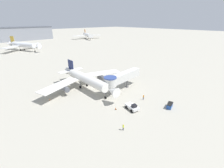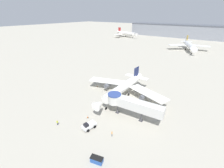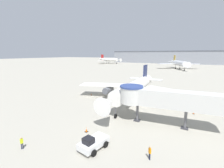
{
  "view_description": "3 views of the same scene",
  "coord_description": "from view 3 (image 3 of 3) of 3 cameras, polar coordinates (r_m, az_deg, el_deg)",
  "views": [
    {
      "loc": [
        -29.59,
        -42.45,
        22.81
      ],
      "look_at": [
        2.31,
        -8.1,
        2.79
      ],
      "focal_mm": 24.0,
      "sensor_mm": 36.0,
      "label": 1
    },
    {
      "loc": [
        22.18,
        -42.5,
        28.51
      ],
      "look_at": [
        -7.01,
        -1.47,
        4.54
      ],
      "focal_mm": 24.0,
      "sensor_mm": 36.0,
      "label": 2
    },
    {
      "loc": [
        8.5,
        -34.45,
        11.9
      ],
      "look_at": [
        -7.41,
        -3.22,
        4.83
      ],
      "focal_mm": 24.0,
      "sensor_mm": 36.0,
      "label": 3
    }
  ],
  "objects": [
    {
      "name": "ground_plane",
      "position": [
        37.42,
        12.54,
        -7.42
      ],
      "size": [
        800.0,
        800.0,
        0.0
      ],
      "primitive_type": "plane",
      "color": "#A8A393"
    },
    {
      "name": "main_airplane",
      "position": [
        37.17,
        8.47,
        -1.48
      ],
      "size": [
        33.09,
        28.22,
        8.67
      ],
      "rotation": [
        0.0,
        0.0,
        0.0
      ],
      "color": "white",
      "rests_on": "ground_plane"
    },
    {
      "name": "jet_bridge",
      "position": [
        26.24,
        18.51,
        -5.09
      ],
      "size": [
        17.12,
        4.65,
        6.4
      ],
      "rotation": [
        0.0,
        0.0,
        0.09
      ],
      "color": "silver",
      "rests_on": "ground_plane"
    },
    {
      "name": "pushback_tug_white",
      "position": [
        20.52,
        -7.2,
        -21.29
      ],
      "size": [
        2.9,
        4.29,
        1.9
      ],
      "rotation": [
        0.0,
        0.0,
        -0.19
      ],
      "color": "silver",
      "rests_on": "ground_plane"
    },
    {
      "name": "traffic_cone_port_wing",
      "position": [
        44.22,
        -7.88,
        -3.94
      ],
      "size": [
        0.35,
        0.35,
        0.59
      ],
      "color": "black",
      "rests_on": "ground_plane"
    },
    {
      "name": "traffic_cone_starboard_wing",
      "position": [
        34.82,
        28.67,
        -9.54
      ],
      "size": [
        0.36,
        0.36,
        0.6
      ],
      "color": "black",
      "rests_on": "ground_plane"
    },
    {
      "name": "traffic_cone_near_nose",
      "position": [
        24.59,
        -9.76,
        -16.74
      ],
      "size": [
        0.46,
        0.46,
        0.76
      ],
      "color": "black",
      "rests_on": "ground_plane"
    },
    {
      "name": "ground_crew_marshaller",
      "position": [
        23.28,
        -31.16,
        -18.44
      ],
      "size": [
        0.25,
        0.35,
        1.63
      ],
      "rotation": [
        0.0,
        0.0,
        1.33
      ],
      "color": "#1E2338",
      "rests_on": "ground_plane"
    },
    {
      "name": "ground_crew_wing_walker",
      "position": [
        19.14,
        14.21,
        -23.77
      ],
      "size": [
        0.35,
        0.37,
        1.69
      ],
      "rotation": [
        0.0,
        0.0,
        2.29
      ],
      "color": "#1E2338",
      "rests_on": "ground_plane"
    },
    {
      "name": "background_jet_gold_tail",
      "position": [
        131.06,
        24.17,
        7.28
      ],
      "size": [
        31.13,
        33.4,
        10.78
      ],
      "rotation": [
        0.0,
        0.0,
        0.37
      ],
      "color": "silver",
      "rests_on": "ground_plane"
    },
    {
      "name": "background_jet_red_tail",
      "position": [
        190.35,
        -1.08,
        9.27
      ],
      "size": [
        34.95,
        33.33,
        11.02
      ],
      "rotation": [
        0.0,
        0.0,
        1.27
      ],
      "color": "white",
      "rests_on": "ground_plane"
    },
    {
      "name": "terminal_building",
      "position": [
        211.03,
        20.35,
        9.61
      ],
      "size": [
        141.94,
        25.51,
        15.73
      ],
      "color": "gray",
      "rests_on": "ground_plane"
    }
  ]
}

